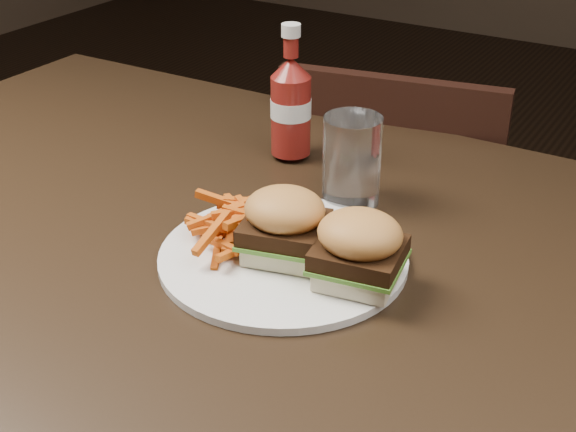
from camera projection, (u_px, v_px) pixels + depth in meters
The scene contains 8 objects.
dining_table at pixel (211, 240), 0.93m from camera, with size 1.20×0.80×0.04m, color black.
chair_far at pixel (401, 251), 1.49m from camera, with size 0.36×0.36×0.03m, color black.
plate at pixel (283, 257), 0.85m from camera, with size 0.27×0.27×0.01m, color white.
sandwich_half_a at pixel (285, 247), 0.84m from camera, with size 0.08×0.07×0.02m, color #F3E5B6.
sandwich_half_b at pixel (358, 272), 0.80m from camera, with size 0.08×0.07×0.02m, color #F5E7B6.
fries_pile at pixel (246, 223), 0.86m from camera, with size 0.10×0.10×0.04m, color #AC4400, non-canonical shape.
ketchup_bottle at pixel (291, 115), 1.06m from camera, with size 0.05×0.05×0.11m, color maroon.
tumbler at pixel (352, 161), 0.95m from camera, with size 0.07×0.07×0.11m, color white.
Camera 1 is at (0.49, -0.64, 1.20)m, focal length 50.00 mm.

